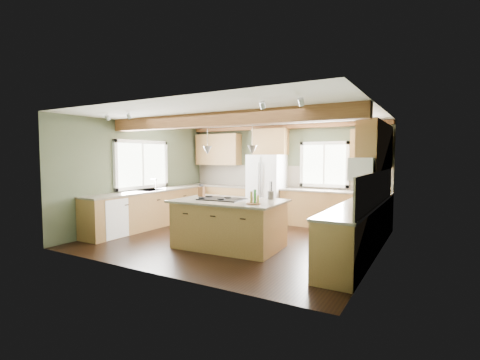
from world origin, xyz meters
The scene contains 37 objects.
floor centered at (0.00, 0.00, 0.00)m, with size 5.60×5.60×0.00m, color black.
ceiling centered at (0.00, 0.00, 2.60)m, with size 5.60×5.60×0.00m, color silver.
wall_back centered at (0.00, 2.50, 1.30)m, with size 5.60×5.60×0.00m, color #434D37.
wall_left centered at (-2.80, 0.00, 1.30)m, with size 5.00×5.00×0.00m, color #434D37.
wall_right centered at (2.80, 0.00, 1.30)m, with size 5.00×5.00×0.00m, color #434D37.
ceiling_beam centered at (0.00, -0.63, 2.47)m, with size 5.55×0.26×0.26m, color #4D2916.
soffit_trim centered at (0.00, 2.40, 2.54)m, with size 5.55×0.20×0.10m, color #4D2916.
backsplash_back centered at (0.00, 2.48, 1.21)m, with size 5.58×0.03×0.58m, color brown.
backsplash_right centered at (2.78, 0.05, 1.21)m, with size 0.03×3.70×0.58m, color brown.
base_cab_back_left centered at (-1.79, 2.20, 0.44)m, with size 2.02×0.60×0.88m, color brown.
counter_back_left centered at (-1.79, 2.20, 0.90)m, with size 2.06×0.64×0.04m, color #4C4438.
base_cab_back_right centered at (1.49, 2.20, 0.44)m, with size 2.62×0.60×0.88m, color brown.
counter_back_right centered at (1.49, 2.20, 0.90)m, with size 2.66×0.64×0.04m, color #4C4438.
base_cab_left centered at (-2.50, 0.05, 0.44)m, with size 0.60×3.70×0.88m, color brown.
counter_left centered at (-2.50, 0.05, 0.90)m, with size 0.64×3.74×0.04m, color #4C4438.
base_cab_right centered at (2.50, 0.05, 0.44)m, with size 0.60×3.70×0.88m, color brown.
counter_right centered at (2.50, 0.05, 0.90)m, with size 0.64×3.74×0.04m, color #4C4438.
upper_cab_back_left centered at (-1.99, 2.33, 1.95)m, with size 1.40×0.35×0.90m, color brown.
upper_cab_over_fridge centered at (-0.30, 2.33, 2.15)m, with size 0.96×0.35×0.70m, color brown.
upper_cab_right centered at (2.62, 0.90, 1.95)m, with size 0.35×2.20×0.90m, color brown.
upper_cab_back_corner centered at (2.30, 2.33, 1.95)m, with size 0.90×0.35×0.90m, color brown.
window_left centered at (-2.78, 0.05, 1.55)m, with size 0.04×1.60×1.05m, color white.
window_back centered at (1.15, 2.48, 1.55)m, with size 1.10×0.04×1.00m, color white.
sink centered at (-2.50, 0.05, 0.91)m, with size 0.50×0.65×0.03m, color #262628.
faucet centered at (-2.32, 0.05, 1.05)m, with size 0.02×0.02×0.28m, color #B2B2B7.
dishwasher centered at (-2.49, -1.25, 0.43)m, with size 0.60×0.60×0.84m, color white.
oven centered at (2.49, -1.25, 0.43)m, with size 0.60×0.72×0.84m, color white.
microwave centered at (2.58, -0.05, 1.55)m, with size 0.40×0.70×0.38m, color white.
pendant_left centered at (-0.27, -0.65, 1.88)m, with size 0.18×0.18×0.16m, color #B2B2B7.
pendant_right centered at (0.70, -0.60, 1.88)m, with size 0.18×0.18×0.16m, color #B2B2B7.
refrigerator centered at (-0.30, 2.12, 0.90)m, with size 0.90×0.74×1.80m, color white.
island centered at (0.21, -0.63, 0.44)m, with size 1.95×1.19×0.88m, color brown.
island_top centered at (0.21, -0.63, 0.90)m, with size 2.08×1.32×0.04m, color #4C4438.
cooktop centered at (0.05, -0.64, 0.93)m, with size 0.84×0.56×0.02m, color black.
knife_block centered at (-0.60, -0.42, 1.02)m, with size 0.12×0.09×0.21m, color brown.
utensil_crock centered at (0.86, -0.12, 1.00)m, with size 0.12×0.12×0.16m, color #37322C.
bottle_tray centered at (0.87, -0.88, 1.04)m, with size 0.27×0.27×0.25m, color brown, non-canonical shape.
Camera 1 is at (3.71, -6.28, 1.77)m, focal length 26.00 mm.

